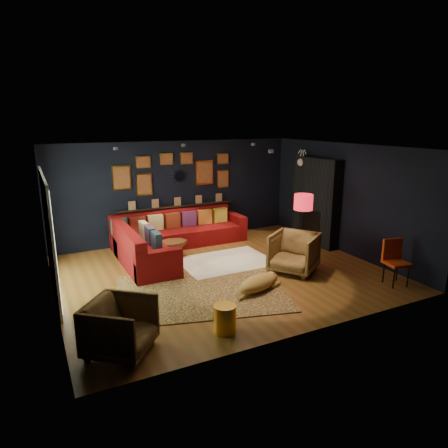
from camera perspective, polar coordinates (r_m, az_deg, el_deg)
name	(u,v)px	position (r m, az deg, el deg)	size (l,w,h in m)	color
floor	(222,273)	(8.45, -0.22, -6.99)	(6.50, 6.50, 0.00)	brown
room_walls	(222,198)	(8.00, -0.23, 3.68)	(6.50, 6.50, 6.50)	black
sectional	(167,240)	(9.72, -8.21, -2.21)	(3.41, 2.69, 0.86)	maroon
ledge	(178,206)	(10.56, -6.66, 2.56)	(3.20, 0.12, 0.04)	black
gallery_wall	(176,172)	(10.44, -6.94, 7.35)	(3.15, 0.04, 1.02)	gold
sunburst_mirror	(180,176)	(10.49, -6.34, 6.82)	(0.47, 0.16, 0.47)	silver
fireplace	(315,204)	(10.51, 12.87, 2.80)	(0.31, 1.60, 2.20)	black
deer_head	(306,162)	(10.77, 11.69, 8.69)	(0.50, 0.28, 0.45)	white
sliding_door	(49,234)	(7.92, -23.69, -1.37)	(0.06, 2.80, 2.20)	white
ceiling_spots	(206,147)	(8.60, -2.63, 10.93)	(3.30, 2.50, 0.06)	black
shag_rug	(226,262)	(9.05, 0.25, -5.39)	(2.02, 1.47, 0.03)	silver
leopard_rug	(201,292)	(7.54, -3.31, -9.72)	(3.09, 2.21, 0.02)	tan
coffee_table	(173,244)	(9.35, -7.32, -2.90)	(0.78, 0.63, 0.36)	brown
pouf	(142,251)	(9.28, -11.61, -3.86)	(0.57, 0.57, 0.38)	maroon
armchair_left	(120,325)	(5.76, -14.61, -13.73)	(0.82, 0.77, 0.85)	#BE8847
armchair_right	(294,251)	(8.49, 9.96, -3.78)	(0.90, 0.84, 0.92)	#BE8847
gold_stool	(225,319)	(6.17, 0.11, -13.37)	(0.35, 0.35, 0.44)	gold
orange_chair	(395,258)	(8.44, 23.21, -4.47)	(0.49, 0.49, 0.88)	black
floor_lamp	(303,205)	(9.06, 11.26, 2.64)	(0.42, 0.42, 1.52)	black
dog	(258,280)	(7.55, 4.93, -7.97)	(1.28, 0.63, 0.41)	#BB8845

